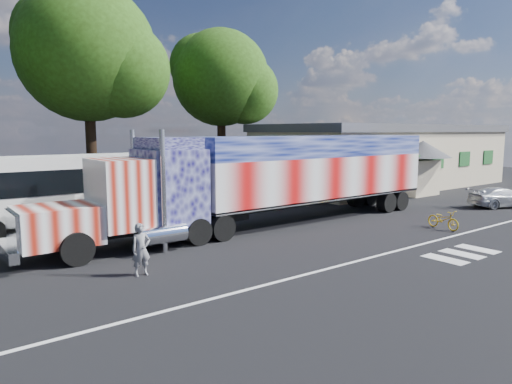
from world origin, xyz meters
TOP-DOWN VIEW (x-y plane):
  - ground at (0.00, 0.00)m, footprint 100.00×100.00m
  - lane_markings at (1.71, -3.77)m, footprint 30.00×2.67m
  - semi_truck at (1.91, 3.81)m, footprint 22.28×3.52m
  - coach_bus at (-5.49, 9.20)m, footprint 12.11×2.82m
  - hall_building at (19.92, 10.86)m, footprint 22.40×12.80m
  - parked_car at (16.45, -0.56)m, footprint 4.50×3.20m
  - woman at (-6.84, 0.20)m, footprint 0.64×0.43m
  - bicycle at (7.64, -1.87)m, footprint 0.89×1.84m
  - tree_ne_a at (8.52, 18.69)m, footprint 8.30×7.90m
  - tree_n_mid at (-2.48, 17.95)m, footprint 9.54×9.09m

SIDE VIEW (x-z plane):
  - ground at x=0.00m, z-range 0.00..0.00m
  - lane_markings at x=1.71m, z-range 0.00..0.01m
  - bicycle at x=7.64m, z-range 0.00..0.93m
  - parked_car at x=16.45m, z-range 0.00..1.21m
  - woman at x=-6.84m, z-range 0.00..1.73m
  - coach_bus at x=-5.49m, z-range 0.06..3.59m
  - semi_truck at x=1.91m, z-range 0.07..4.82m
  - hall_building at x=19.92m, z-range 0.02..5.22m
  - tree_ne_a at x=8.52m, z-range 2.47..15.45m
  - tree_n_mid at x=-2.48m, z-range 2.58..16.97m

